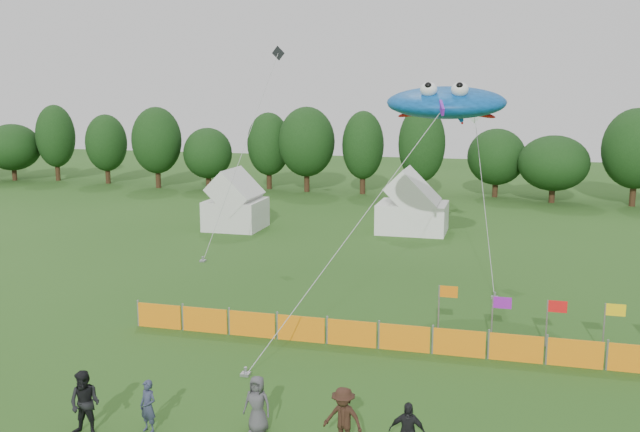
% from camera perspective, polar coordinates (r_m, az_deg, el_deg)
% --- Properties ---
extents(ground, '(160.00, 160.00, 0.00)m').
position_cam_1_polar(ground, '(21.27, -4.34, -16.83)').
color(ground, '#234C16').
rests_on(ground, ground).
extents(treeline, '(104.57, 8.78, 8.36)m').
position_cam_1_polar(treeline, '(63.18, 10.58, 5.17)').
color(treeline, '#382314').
rests_on(treeline, ground).
extents(tent_left, '(3.75, 3.75, 3.31)m').
position_cam_1_polar(tent_left, '(49.28, -6.77, 0.90)').
color(tent_left, silver).
rests_on(tent_left, ground).
extents(tent_right, '(4.62, 3.70, 3.26)m').
position_cam_1_polar(tent_right, '(48.19, 7.42, 0.65)').
color(tent_right, white).
rests_on(tent_right, ground).
extents(barrier_fence, '(19.90, 0.06, 1.00)m').
position_cam_1_polar(barrier_fence, '(27.12, 4.63, -9.52)').
color(barrier_fence, orange).
rests_on(barrier_fence, ground).
extents(flag_row, '(10.73, 0.55, 2.25)m').
position_cam_1_polar(flag_row, '(28.29, 20.14, -7.47)').
color(flag_row, gray).
rests_on(flag_row, ground).
extents(spectator_a, '(0.65, 0.53, 1.54)m').
position_cam_1_polar(spectator_a, '(21.44, -13.59, -14.59)').
color(spectator_a, '#2D334B').
rests_on(spectator_a, ground).
extents(spectator_b, '(0.95, 0.75, 1.89)m').
position_cam_1_polar(spectator_b, '(21.66, -18.29, -14.06)').
color(spectator_b, black).
rests_on(spectator_b, ground).
extents(spectator_c, '(1.27, 0.89, 1.78)m').
position_cam_1_polar(spectator_c, '(19.91, 1.87, -15.94)').
color(spectator_c, black).
rests_on(spectator_c, ground).
extents(spectator_e, '(0.85, 0.58, 1.66)m').
position_cam_1_polar(spectator_e, '(20.94, -5.04, -14.77)').
color(spectator_e, '#454449').
rests_on(spectator_e, ground).
extents(stingray_kite, '(8.41, 20.93, 9.96)m').
position_cam_1_polar(stingray_kite, '(35.23, 10.16, 8.90)').
color(stingray_kite, blue).
rests_on(stingray_kite, ground).
extents(small_kite_white, '(2.44, 8.06, 8.99)m').
position_cam_1_polar(small_kite_white, '(38.80, 12.59, 4.98)').
color(small_kite_white, silver).
rests_on(small_kite_white, ground).
extents(small_kite_dark, '(2.84, 7.39, 12.16)m').
position_cam_1_polar(small_kite_dark, '(42.90, -5.62, 6.78)').
color(small_kite_dark, black).
rests_on(small_kite_dark, ground).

